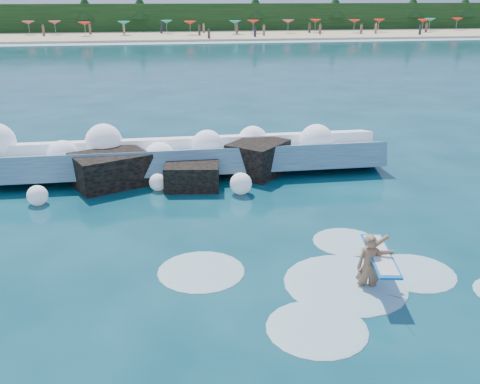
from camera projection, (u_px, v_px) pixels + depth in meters
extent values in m
plane|color=#07343F|center=(196.00, 262.00, 14.38)|extent=(200.00, 200.00, 0.00)
cube|color=tan|center=(159.00, 36.00, 86.51)|extent=(140.00, 20.00, 0.40)
cube|color=silver|center=(160.00, 43.00, 76.38)|extent=(140.00, 5.00, 0.08)
cube|color=black|center=(158.00, 18.00, 94.96)|extent=(140.00, 4.00, 5.00)
cube|color=teal|center=(139.00, 163.00, 21.10)|extent=(19.42, 2.96, 1.62)
cube|color=silver|center=(139.00, 146.00, 21.67)|extent=(19.42, 1.37, 0.76)
cube|color=black|center=(111.00, 172.00, 20.06)|extent=(3.21, 2.89, 1.43)
cube|color=black|center=(192.00, 178.00, 19.79)|extent=(2.16, 1.78, 1.10)
cube|color=black|center=(258.00, 161.00, 21.24)|extent=(2.77, 2.80, 1.53)
imported|color=#9D6B49|center=(369.00, 268.00, 12.95)|extent=(0.70, 0.55, 1.69)
cube|color=blue|center=(380.00, 255.00, 12.94)|extent=(0.94, 2.37, 0.06)
cube|color=silver|center=(380.00, 255.00, 12.93)|extent=(0.81, 2.16, 0.06)
cylinder|color=black|center=(397.00, 297.00, 11.90)|extent=(0.01, 0.91, 0.43)
sphere|color=white|center=(63.00, 156.00, 20.41)|extent=(1.17, 1.17, 1.17)
sphere|color=white|center=(104.00, 142.00, 21.06)|extent=(1.44, 1.44, 1.44)
sphere|color=white|center=(160.00, 158.00, 20.77)|extent=(1.23, 1.23, 1.23)
sphere|color=white|center=(207.00, 146.00, 21.19)|extent=(1.26, 1.26, 1.26)
sphere|color=white|center=(253.00, 141.00, 22.28)|extent=(1.25, 1.25, 1.25)
sphere|color=white|center=(316.00, 141.00, 21.66)|extent=(1.39, 1.39, 1.39)
sphere|color=white|center=(37.00, 196.00, 18.23)|extent=(0.71, 0.71, 0.71)
sphere|color=white|center=(158.00, 182.00, 19.54)|extent=(0.64, 0.64, 0.64)
sphere|color=white|center=(241.00, 184.00, 19.12)|extent=(0.79, 0.79, 0.79)
ellipsoid|color=silver|center=(345.00, 284.00, 13.33)|extent=(3.11, 3.11, 0.16)
ellipsoid|color=silver|center=(317.00, 329.00, 11.55)|extent=(2.25, 2.25, 0.11)
ellipsoid|color=silver|center=(415.00, 273.00, 13.85)|extent=(2.12, 2.12, 0.11)
ellipsoid|color=silver|center=(201.00, 271.00, 13.92)|extent=(2.30, 2.30, 0.12)
ellipsoid|color=silver|center=(346.00, 242.00, 15.58)|extent=(1.93, 1.93, 0.10)
cone|color=#C33956|center=(28.00, 23.00, 86.34)|extent=(2.00, 2.00, 0.50)
cone|color=#C33956|center=(55.00, 23.00, 86.66)|extent=(2.00, 2.00, 0.50)
cone|color=red|center=(84.00, 23.00, 83.96)|extent=(2.00, 2.00, 0.50)
cone|color=#168979|center=(124.00, 23.00, 85.65)|extent=(2.00, 2.00, 0.50)
cone|color=#168979|center=(166.00, 22.00, 88.73)|extent=(2.00, 2.00, 0.50)
cone|color=red|center=(190.00, 23.00, 86.14)|extent=(2.00, 2.00, 0.50)
cone|color=#168979|center=(235.00, 22.00, 87.52)|extent=(2.00, 2.00, 0.50)
cone|color=red|center=(253.00, 22.00, 89.30)|extent=(2.00, 2.00, 0.50)
cone|color=#C33956|center=(288.00, 21.00, 90.17)|extent=(2.00, 2.00, 0.50)
cone|color=red|center=(315.00, 21.00, 91.93)|extent=(2.00, 2.00, 0.50)
cone|color=red|center=(354.00, 21.00, 90.83)|extent=(2.00, 2.00, 0.50)
cone|color=red|center=(379.00, 21.00, 92.74)|extent=(2.00, 2.00, 0.50)
cone|color=red|center=(423.00, 21.00, 92.38)|extent=(2.00, 2.00, 0.50)
cone|color=#168979|center=(430.00, 20.00, 95.79)|extent=(2.00, 2.00, 0.50)
cone|color=red|center=(457.00, 19.00, 97.24)|extent=(2.00, 2.00, 0.50)
cube|color=#3F332D|center=(69.00, 32.00, 82.64)|extent=(0.35, 0.22, 1.48)
cube|color=#8C664C|center=(473.00, 33.00, 84.03)|extent=(0.35, 0.22, 1.60)
cube|color=#262633|center=(420.00, 26.00, 96.01)|extent=(0.35, 0.22, 1.41)
cube|color=brown|center=(376.00, 29.00, 88.75)|extent=(0.35, 0.22, 1.41)
cube|color=#3F332D|center=(34.00, 38.00, 75.05)|extent=(0.35, 0.22, 1.59)
cube|color=#8C664C|center=(368.00, 27.00, 93.52)|extent=(0.35, 0.22, 1.42)
cube|color=#262633|center=(360.00, 27.00, 92.50)|extent=(0.35, 0.22, 1.54)
cube|color=brown|center=(168.00, 29.00, 87.78)|extent=(0.35, 0.22, 1.52)
cube|color=#8C664C|center=(114.00, 31.00, 84.97)|extent=(0.35, 0.22, 1.43)
cube|color=#262633|center=(449.00, 30.00, 85.91)|extent=(0.35, 0.22, 1.37)
cube|color=#8C664C|center=(471.00, 33.00, 85.96)|extent=(0.35, 0.22, 1.36)
cube|color=brown|center=(426.00, 28.00, 91.76)|extent=(0.35, 0.22, 1.53)
cube|color=#3F332D|center=(278.00, 31.00, 82.77)|extent=(0.35, 0.22, 1.55)
cube|color=#8C664C|center=(342.00, 35.00, 81.25)|extent=(0.35, 0.22, 1.42)
cube|color=#262633|center=(100.00, 33.00, 79.48)|extent=(0.35, 0.22, 1.55)
cube|color=brown|center=(320.00, 30.00, 87.36)|extent=(0.35, 0.22, 1.47)
cube|color=#262633|center=(387.00, 27.00, 95.43)|extent=(0.35, 0.22, 1.37)
cube|color=brown|center=(429.00, 29.00, 89.84)|extent=(0.35, 0.22, 1.36)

